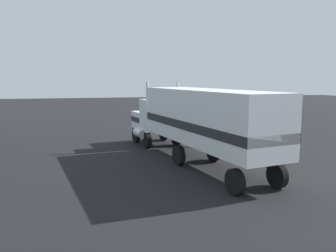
{
  "coord_description": "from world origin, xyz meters",
  "views": [
    {
      "loc": [
        -23.99,
        5.05,
        4.74
      ],
      "look_at": [
        -2.45,
        0.0,
        1.6
      ],
      "focal_mm": 36.19,
      "sensor_mm": 36.0,
      "label": 1
    }
  ],
  "objects": [
    {
      "name": "ground_plane",
      "position": [
        0.0,
        0.0,
        0.0
      ],
      "size": [
        120.0,
        120.0,
        0.0
      ],
      "primitive_type": "plane",
      "color": "black"
    },
    {
      "name": "motorcycle",
      "position": [
        -7.09,
        -4.99,
        0.48
      ],
      "size": [
        2.11,
        0.24,
        1.12
      ],
      "color": "black",
      "rests_on": "ground_plane"
    },
    {
      "name": "semi_truck",
      "position": [
        -6.18,
        -0.71,
        2.52
      ],
      "size": [
        14.37,
        5.29,
        4.5
      ],
      "color": "white",
      "rests_on": "ground_plane"
    },
    {
      "name": "person_bystander",
      "position": [
        -1.9,
        -2.41,
        0.89
      ],
      "size": [
        0.34,
        0.46,
        1.63
      ],
      "color": "#2D3347",
      "rests_on": "ground_plane"
    },
    {
      "name": "lane_stripe_mid",
      "position": [
        0.15,
        -6.02,
        0.01
      ],
      "size": [
        4.31,
        1.19,
        0.01
      ],
      "primitive_type": "cube",
      "rotation": [
        0.0,
        0.0,
        0.24
      ],
      "color": "silver",
      "rests_on": "ground_plane"
    },
    {
      "name": "lane_stripe_near",
      "position": [
        0.11,
        -3.5,
        0.01
      ],
      "size": [
        4.37,
        0.85,
        0.01
      ],
      "primitive_type": "cube",
      "rotation": [
        0.0,
        0.0,
        0.16
      ],
      "color": "silver",
      "rests_on": "ground_plane"
    }
  ]
}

